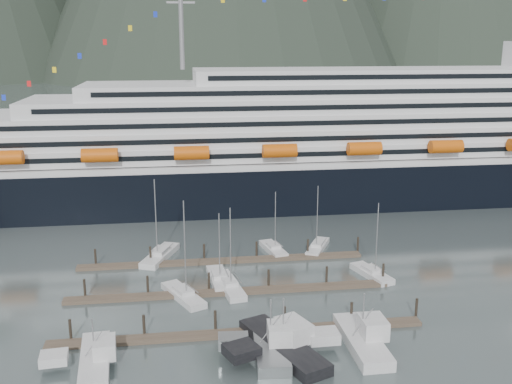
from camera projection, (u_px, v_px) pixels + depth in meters
ground at (266, 300)px, 86.57m from camera, size 1600.00×1600.00×0.00m
cruise_ship at (356, 148)px, 140.39m from camera, size 210.00×30.40×50.30m
dock_near at (240, 332)px, 76.28m from camera, size 48.18×2.28×3.20m
dock_mid at (230, 291)px, 88.76m from camera, size 48.18×2.28×3.20m
dock_far at (223, 260)px, 101.25m from camera, size 48.18×2.28×3.20m
sailboat_b at (183, 295)px, 87.00m from camera, size 6.56×10.24×15.41m
sailboat_c at (219, 279)px, 92.89m from camera, size 3.45×9.95×11.85m
sailboat_d at (229, 286)px, 90.46m from camera, size 4.37×11.24×13.43m
sailboat_e at (160, 256)px, 102.94m from camera, size 6.84×11.58×14.79m
sailboat_f at (273, 249)px, 106.26m from camera, size 4.08×8.83×11.60m
sailboat_g at (318, 247)px, 107.34m from camera, size 6.31×9.55×12.36m
sailboat_h at (372, 274)px, 95.08m from camera, size 4.95×9.25×12.74m
trawler_a at (93, 359)px, 68.93m from camera, size 8.66×11.97×6.42m
trawler_b at (269, 345)px, 71.68m from camera, size 9.10×11.94×7.62m
trawler_c at (282, 345)px, 71.81m from camera, size 12.22×15.33×7.68m
trawler_d at (361, 339)px, 73.19m from camera, size 9.53×12.90×7.70m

